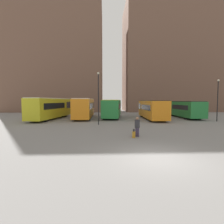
{
  "coord_description": "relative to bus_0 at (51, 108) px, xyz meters",
  "views": [
    {
      "loc": [
        -2.69,
        -8.51,
        2.89
      ],
      "look_at": [
        -1.77,
        12.2,
        1.57
      ],
      "focal_mm": 28.0,
      "sensor_mm": 36.0,
      "label": 1
    }
  ],
  "objects": [
    {
      "name": "bus_2",
      "position": [
        9.88,
        1.65,
        -0.14
      ],
      "size": [
        3.81,
        9.98,
        3.07
      ],
      "rotation": [
        0.0,
        0.0,
        1.44
      ],
      "color": "#237A38",
      "rests_on": "ground_plane"
    },
    {
      "name": "lamp_post_2",
      "position": [
        24.32,
        -4.67,
        1.64
      ],
      "size": [
        0.28,
        0.28,
        5.88
      ],
      "color": "black",
      "rests_on": "ground_plane"
    },
    {
      "name": "suitcase",
      "position": [
        10.82,
        -14.88,
        -1.55
      ],
      "size": [
        0.3,
        0.36,
        0.72
      ],
      "rotation": [
        0.0,
        0.0,
        1.37
      ],
      "color": "#B27A1E",
      "rests_on": "ground_plane"
    },
    {
      "name": "lamp_post_0",
      "position": [
        7.79,
        -7.22,
        1.88
      ],
      "size": [
        0.28,
        0.28,
        6.34
      ],
      "color": "black",
      "rests_on": "ground_plane"
    },
    {
      "name": "bus_1",
      "position": [
        5.15,
        1.4,
        -0.03
      ],
      "size": [
        2.58,
        11.37,
        3.27
      ],
      "rotation": [
        0.0,
        0.0,
        1.57
      ],
      "color": "orange",
      "rests_on": "ground_plane"
    },
    {
      "name": "bus_4",
      "position": [
        22.38,
        1.33,
        -0.25
      ],
      "size": [
        2.9,
        10.49,
        2.84
      ],
      "rotation": [
        0.0,
        0.0,
        1.54
      ],
      "color": "#237A38",
      "rests_on": "ground_plane"
    },
    {
      "name": "ground_plane",
      "position": [
        11.18,
        -19.88,
        -1.81
      ],
      "size": [
        160.0,
        160.0,
        0.0
      ],
      "primitive_type": "plane",
      "color": "slate"
    },
    {
      "name": "bus_0",
      "position": [
        0.0,
        0.0,
        0.0
      ],
      "size": [
        4.05,
        11.95,
        3.32
      ],
      "rotation": [
        0.0,
        0.0,
        1.43
      ],
      "color": "gold",
      "rests_on": "ground_plane"
    },
    {
      "name": "bus_3",
      "position": [
        16.1,
        -0.84,
        -0.19
      ],
      "size": [
        2.86,
        10.62,
        2.98
      ],
      "rotation": [
        0.0,
        0.0,
        1.54
      ],
      "color": "orange",
      "rests_on": "ground_plane"
    },
    {
      "name": "building_block_right",
      "position": [
        27.91,
        22.76,
        13.26
      ],
      "size": [
        26.89,
        14.72,
        30.13
      ],
      "color": "brown",
      "rests_on": "ground_plane"
    },
    {
      "name": "traveler",
      "position": [
        11.15,
        -14.49,
        -0.86
      ],
      "size": [
        0.49,
        0.49,
        1.6
      ],
      "rotation": [
        0.0,
        0.0,
        1.37
      ],
      "color": "#382D4C",
      "rests_on": "ground_plane"
    },
    {
      "name": "building_block_left",
      "position": [
        -5.05,
        22.76,
        12.92
      ],
      "size": [
        25.91,
        14.4,
        29.46
      ],
      "color": "brown",
      "rests_on": "ground_plane"
    }
  ]
}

